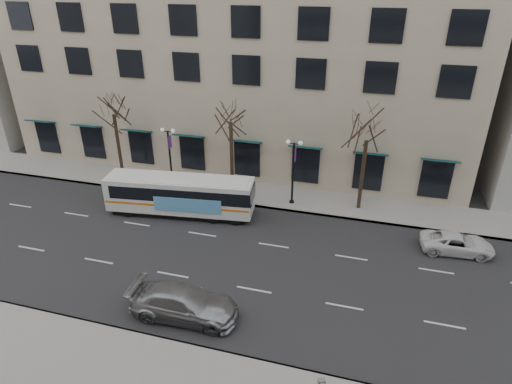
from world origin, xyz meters
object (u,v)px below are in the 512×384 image
(lamp_post_left, at_px, (170,156))
(city_bus, at_px, (181,194))
(lamp_post_right, at_px, (293,169))
(silver_car, at_px, (184,303))
(tree_far_right, at_px, (368,128))
(tree_far_mid, at_px, (230,110))
(tree_far_left, at_px, (112,103))
(white_pickup, at_px, (457,243))

(lamp_post_left, distance_m, city_bus, 4.60)
(lamp_post_right, height_order, silver_car, lamp_post_right)
(tree_far_right, relative_size, silver_car, 1.43)
(city_bus, xyz_separation_m, silver_car, (4.63, -9.80, -0.77))
(lamp_post_right, height_order, city_bus, lamp_post_right)
(tree_far_mid, bearing_deg, lamp_post_left, -173.15)
(tree_far_left, xyz_separation_m, white_pickup, (26.34, -4.00, -6.08))
(tree_far_left, xyz_separation_m, lamp_post_right, (15.01, -0.60, -3.75))
(lamp_post_left, bearing_deg, tree_far_left, 173.17)
(tree_far_mid, height_order, lamp_post_right, tree_far_mid)
(tree_far_mid, bearing_deg, tree_far_right, -0.00)
(silver_car, bearing_deg, lamp_post_left, 25.62)
(city_bus, xyz_separation_m, white_pickup, (18.85, 0.22, -0.97))
(tree_far_left, xyz_separation_m, silver_car, (12.12, -14.02, -5.88))
(tree_far_left, height_order, tree_far_mid, tree_far_mid)
(tree_far_mid, bearing_deg, lamp_post_right, -6.83)
(lamp_post_right, distance_m, silver_car, 13.89)
(lamp_post_left, height_order, white_pickup, lamp_post_left)
(tree_far_right, bearing_deg, city_bus, -161.36)
(tree_far_mid, relative_size, city_bus, 0.78)
(lamp_post_left, relative_size, city_bus, 0.48)
(tree_far_right, xyz_separation_m, white_pickup, (6.34, -4.00, -5.81))
(lamp_post_right, relative_size, silver_car, 0.93)
(tree_far_mid, distance_m, city_bus, 7.24)
(lamp_post_right, xyz_separation_m, silver_car, (-2.89, -13.42, -2.13))
(city_bus, distance_m, white_pickup, 18.87)
(tree_far_right, xyz_separation_m, silver_car, (-7.88, -14.02, -5.61))
(lamp_post_right, xyz_separation_m, city_bus, (-7.51, -3.62, -1.36))
(tree_far_mid, xyz_separation_m, lamp_post_right, (5.01, -0.60, -3.96))
(silver_car, bearing_deg, tree_far_left, 38.54)
(silver_car, bearing_deg, white_pickup, -57.16)
(silver_car, height_order, white_pickup, silver_car)
(tree_far_left, relative_size, city_bus, 0.76)
(tree_far_right, distance_m, city_bus, 14.05)
(tree_far_left, bearing_deg, white_pickup, -8.63)
(lamp_post_left, distance_m, white_pickup, 21.73)
(tree_far_left, distance_m, lamp_post_right, 15.48)
(tree_far_mid, relative_size, lamp_post_left, 1.64)
(tree_far_mid, height_order, white_pickup, tree_far_mid)
(tree_far_right, relative_size, city_bus, 0.74)
(tree_far_left, distance_m, tree_far_right, 20.00)
(lamp_post_right, bearing_deg, tree_far_left, 177.71)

